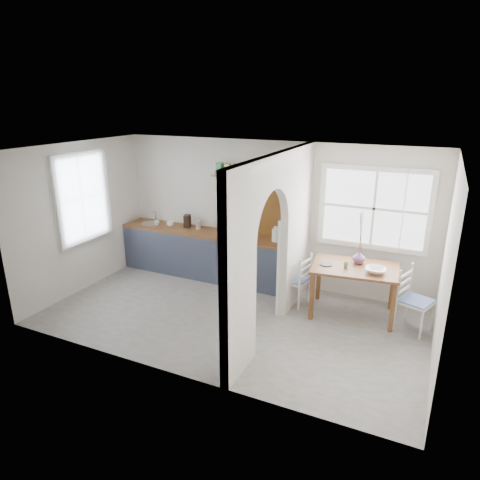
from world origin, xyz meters
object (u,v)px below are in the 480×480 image
at_px(dining_table, 353,291).
at_px(kettle, 277,234).
at_px(vase, 359,257).
at_px(chair_left, 295,279).
at_px(chair_right, 416,301).

height_order(dining_table, kettle, kettle).
relative_size(dining_table, kettle, 4.96).
relative_size(dining_table, vase, 6.26).
relative_size(chair_left, chair_right, 0.93).
distance_m(chair_left, kettle, 0.88).
relative_size(chair_left, vase, 4.26).
distance_m(dining_table, chair_left, 0.95).
bearing_deg(kettle, chair_left, -31.69).
height_order(chair_left, kettle, kettle).
distance_m(chair_left, chair_right, 1.87).
bearing_deg(kettle, vase, -0.11).
xyz_separation_m(chair_left, kettle, (-0.50, 0.43, 0.59)).
bearing_deg(dining_table, vase, 77.70).
bearing_deg(kettle, chair_right, -3.21).
xyz_separation_m(dining_table, kettle, (-1.45, 0.41, 0.63)).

